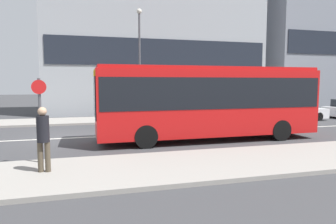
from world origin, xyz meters
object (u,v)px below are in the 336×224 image
Objects in this scene: parked_car_0 at (294,111)px; bus_stop_sign at (40,114)px; city_bus at (207,98)px; pedestrian_near_stop at (43,135)px; street_lamp at (140,53)px.

parked_car_0 is 17.79m from bus_stop_sign.
city_bus is 7.46m from bus_stop_sign.
street_lamp reaches higher than pedestrian_near_stop.
street_lamp is (4.79, 11.63, 3.49)m from pedestrian_near_stop.
parked_car_0 is 0.58× the size of street_lamp.
city_bus is 8.32m from street_lamp.
city_bus is 3.84× the size of bus_stop_sign.
parked_car_0 is 11.73m from street_lamp.
pedestrian_near_stop is at bearing -146.55° from city_bus.
street_lamp is (-10.76, 2.38, 4.01)m from parked_car_0.
pedestrian_near_stop is at bearing -149.25° from parked_car_0.
city_bus is at bearing -76.30° from street_lamp.
bus_stop_sign is at bearing 110.63° from pedestrian_near_stop.
city_bus is at bearing -149.48° from parked_car_0.
pedestrian_near_stop is (-15.55, -9.25, 0.52)m from parked_car_0.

